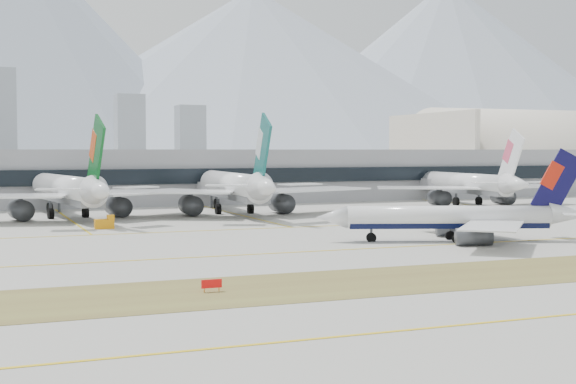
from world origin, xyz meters
name	(u,v)px	position (x,y,z in m)	size (l,w,h in m)	color
ground	(278,249)	(0.00, 0.00, 0.00)	(3000.00, 3000.00, 0.00)	gray
apron_markings	(497,319)	(0.00, -53.95, 0.02)	(360.00, 122.22, 0.06)	brown
taxiing_airliner	(458,219)	(30.91, -1.53, 3.70)	(44.14, 37.44, 15.34)	white
widebody_eva	(69,192)	(-23.00, 66.45, 5.86)	(61.37, 60.51, 22.05)	white
widebody_cathay	(235,188)	(14.20, 64.55, 6.05)	(63.75, 62.45, 22.76)	white
widebody_china_air	(469,185)	(82.10, 70.10, 5.41)	(57.00, 55.91, 20.37)	white
terminal	(133,176)	(0.00, 114.84, 7.50)	(280.00, 43.10, 15.00)	gray
hangar	(532,189)	(154.56, 135.00, 0.14)	(91.00, 60.00, 60.00)	silver
hold_sign_left	(212,284)	(-19.65, -32.00, 0.88)	(2.20, 0.15, 1.35)	red
gse_b	(105,223)	(-19.34, 40.73, 1.05)	(3.55, 2.00, 2.60)	orange
mountain_ridge	(14,56)	(33.00, 1404.14, 181.85)	(2830.00, 1120.00, 470.00)	#9EA8B7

